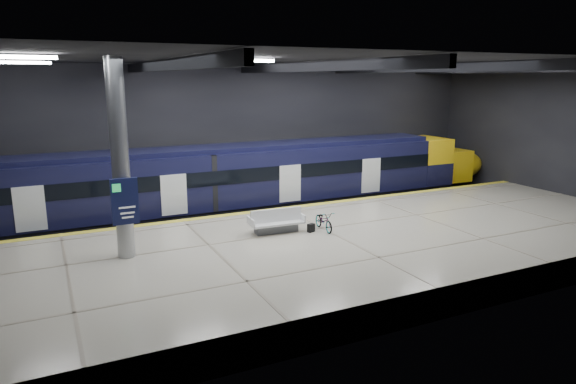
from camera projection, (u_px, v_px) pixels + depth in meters
ground at (311, 246)px, 22.75m from camera, size 30.00×30.00×0.00m
room_shell at (313, 116)px, 21.50m from camera, size 30.10×16.10×8.05m
platform at (341, 251)px, 20.43m from camera, size 30.00×11.00×1.10m
safety_strip at (285, 208)px, 24.92m from camera, size 30.00×0.40×0.01m
rails at (263, 215)px, 27.56m from camera, size 30.00×1.52×0.16m
train at (258, 179)px, 27.02m from camera, size 29.40×2.84×3.79m
bench at (276, 224)px, 20.97m from camera, size 2.30×1.08×0.99m
bicycle at (324, 221)px, 21.26m from camera, size 0.68×1.60×0.82m
pannier_bag at (311, 228)px, 21.05m from camera, size 0.34×0.27×0.35m
info_column at (120, 163)px, 17.46m from camera, size 0.90×0.78×6.90m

